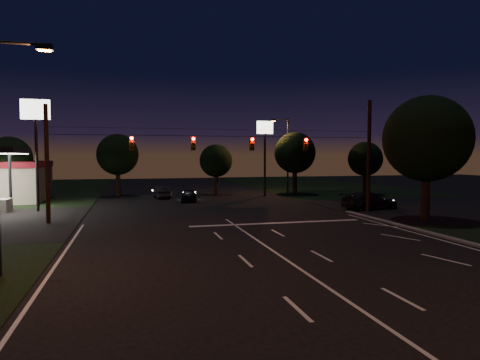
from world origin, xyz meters
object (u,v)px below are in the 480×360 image
object	(u,v)px
car_oncoming_a	(189,195)
tree_right_near	(426,140)
car_oncoming_b	(162,192)
car_cross	(370,201)
utility_pole_right	(368,212)

from	to	relation	value
car_oncoming_a	tree_right_near	bearing A→B (deg)	140.45
car_oncoming_b	car_cross	distance (m)	21.60
car_oncoming_b	car_cross	world-z (taller)	car_cross
tree_right_near	car_oncoming_b	world-z (taller)	tree_right_near
car_cross	car_oncoming_a	bearing A→B (deg)	46.11
car_cross	utility_pole_right	bearing A→B (deg)	136.39
utility_pole_right	car_cross	size ratio (longest dim) A/B	1.79
utility_pole_right	tree_right_near	distance (m)	7.61
car_oncoming_b	car_cross	bearing A→B (deg)	132.79
tree_right_near	car_cross	world-z (taller)	tree_right_near
utility_pole_right	car_oncoming_b	distance (m)	21.83
tree_right_near	car_oncoming_a	xyz separation A→B (m)	(-14.53, 16.38, -5.03)
tree_right_near	car_oncoming_b	distance (m)	26.90
utility_pole_right	car_oncoming_b	xyz separation A→B (m)	(-15.42, 15.44, 0.64)
car_oncoming_a	car_oncoming_b	size ratio (longest dim) A/B	0.97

